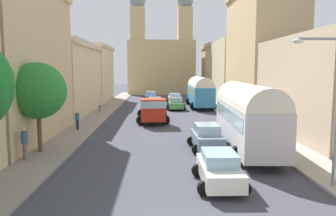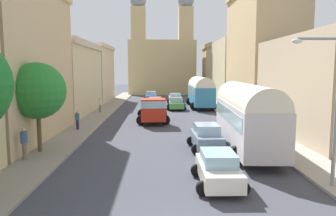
{
  "view_description": "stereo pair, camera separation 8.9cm",
  "coord_description": "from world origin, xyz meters",
  "px_view_note": "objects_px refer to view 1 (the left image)",
  "views": [
    {
      "loc": [
        -0.91,
        -8.44,
        5.0
      ],
      "look_at": [
        0.0,
        18.83,
        1.79
      ],
      "focal_mm": 34.8,
      "sensor_mm": 36.0,
      "label": 1
    },
    {
      "loc": [
        -0.82,
        -8.44,
        5.0
      ],
      "look_at": [
        0.0,
        18.83,
        1.79
      ],
      "focal_mm": 34.8,
      "sensor_mm": 36.0,
      "label": 2
    }
  ],
  "objects_px": {
    "parked_bus_1": "(200,91)",
    "car_3": "(219,169)",
    "car_0": "(153,109)",
    "pedestrian_2": "(77,120)",
    "car_5": "(176,104)",
    "pedestrian_1": "(25,142)",
    "car_2": "(151,96)",
    "car_4": "(207,137)",
    "pedestrian_0": "(100,105)",
    "cargo_truck_0": "(153,110)",
    "car_6": "(175,98)",
    "parked_bus_0": "(247,114)",
    "car_1": "(155,103)",
    "streetlamp_near": "(331,98)"
  },
  "relations": [
    {
      "from": "car_4",
      "to": "streetlamp_near",
      "type": "height_order",
      "value": "streetlamp_near"
    },
    {
      "from": "car_3",
      "to": "parked_bus_1",
      "type": "bearing_deg",
      "value": 84.1
    },
    {
      "from": "car_3",
      "to": "pedestrian_2",
      "type": "xyz_separation_m",
      "value": [
        -9.2,
        12.9,
        0.2
      ]
    },
    {
      "from": "car_4",
      "to": "pedestrian_2",
      "type": "bearing_deg",
      "value": 146.08
    },
    {
      "from": "parked_bus_0",
      "to": "car_6",
      "type": "relative_size",
      "value": 2.47
    },
    {
      "from": "car_1",
      "to": "car_5",
      "type": "height_order",
      "value": "car_5"
    },
    {
      "from": "parked_bus_0",
      "to": "cargo_truck_0",
      "type": "distance_m",
      "value": 12.48
    },
    {
      "from": "parked_bus_0",
      "to": "car_1",
      "type": "xyz_separation_m",
      "value": [
        -5.81,
        22.39,
        -1.56
      ]
    },
    {
      "from": "car_2",
      "to": "car_3",
      "type": "xyz_separation_m",
      "value": [
        3.73,
        -39.12,
        -0.01
      ]
    },
    {
      "from": "parked_bus_1",
      "to": "car_6",
      "type": "xyz_separation_m",
      "value": [
        -3.13,
        4.89,
        -1.44
      ]
    },
    {
      "from": "car_4",
      "to": "car_1",
      "type": "bearing_deg",
      "value": 98.77
    },
    {
      "from": "car_1",
      "to": "car_3",
      "type": "bearing_deg",
      "value": -84.05
    },
    {
      "from": "car_5",
      "to": "pedestrian_1",
      "type": "distance_m",
      "value": 25.05
    },
    {
      "from": "car_2",
      "to": "car_5",
      "type": "distance_m",
      "value": 12.54
    },
    {
      "from": "parked_bus_1",
      "to": "pedestrian_1",
      "type": "xyz_separation_m",
      "value": [
        -12.88,
        -25.6,
        -1.12
      ]
    },
    {
      "from": "car_3",
      "to": "parked_bus_0",
      "type": "bearing_deg",
      "value": 64.89
    },
    {
      "from": "pedestrian_1",
      "to": "pedestrian_0",
      "type": "bearing_deg",
      "value": 88.39
    },
    {
      "from": "car_1",
      "to": "streetlamp_near",
      "type": "bearing_deg",
      "value": -75.68
    },
    {
      "from": "car_0",
      "to": "parked_bus_1",
      "type": "bearing_deg",
      "value": 49.99
    },
    {
      "from": "car_5",
      "to": "pedestrian_0",
      "type": "xyz_separation_m",
      "value": [
        -8.95,
        -3.34,
        0.26
      ]
    },
    {
      "from": "car_4",
      "to": "pedestrian_2",
      "type": "relative_size",
      "value": 2.22
    },
    {
      "from": "car_1",
      "to": "parked_bus_0",
      "type": "bearing_deg",
      "value": -75.44
    },
    {
      "from": "car_6",
      "to": "pedestrian_0",
      "type": "distance_m",
      "value": 14.08
    },
    {
      "from": "cargo_truck_0",
      "to": "car_6",
      "type": "relative_size",
      "value": 1.89
    },
    {
      "from": "cargo_truck_0",
      "to": "car_5",
      "type": "distance_m",
      "value": 10.44
    },
    {
      "from": "car_2",
      "to": "pedestrian_1",
      "type": "distance_m",
      "value": 35.76
    },
    {
      "from": "car_0",
      "to": "pedestrian_0",
      "type": "xyz_separation_m",
      "value": [
        -6.16,
        1.58,
        0.29
      ]
    },
    {
      "from": "car_4",
      "to": "pedestrian_1",
      "type": "distance_m",
      "value": 10.58
    },
    {
      "from": "cargo_truck_0",
      "to": "streetlamp_near",
      "type": "xyz_separation_m",
      "value": [
        7.53,
        -17.55,
        2.59
      ]
    },
    {
      "from": "parked_bus_0",
      "to": "pedestrian_2",
      "type": "distance_m",
      "value": 13.91
    },
    {
      "from": "car_0",
      "to": "pedestrian_1",
      "type": "relative_size",
      "value": 2.21
    },
    {
      "from": "car_0",
      "to": "streetlamp_near",
      "type": "distance_m",
      "value": 24.11
    },
    {
      "from": "car_2",
      "to": "pedestrian_0",
      "type": "height_order",
      "value": "pedestrian_0"
    },
    {
      "from": "car_4",
      "to": "pedestrian_0",
      "type": "height_order",
      "value": "pedestrian_0"
    },
    {
      "from": "parked_bus_1",
      "to": "pedestrian_1",
      "type": "bearing_deg",
      "value": -116.71
    },
    {
      "from": "parked_bus_1",
      "to": "car_6",
      "type": "relative_size",
      "value": 2.47
    },
    {
      "from": "car_0",
      "to": "pedestrian_2",
      "type": "relative_size",
      "value": 2.54
    },
    {
      "from": "car_0",
      "to": "streetlamp_near",
      "type": "bearing_deg",
      "value": -71.58
    },
    {
      "from": "car_6",
      "to": "pedestrian_1",
      "type": "xyz_separation_m",
      "value": [
        -9.76,
        -30.49,
        0.32
      ]
    },
    {
      "from": "parked_bus_0",
      "to": "car_0",
      "type": "distance_m",
      "value": 17.2
    },
    {
      "from": "parked_bus_1",
      "to": "car_0",
      "type": "distance_m",
      "value": 9.71
    },
    {
      "from": "car_3",
      "to": "car_6",
      "type": "relative_size",
      "value": 0.93
    },
    {
      "from": "parked_bus_1",
      "to": "car_5",
      "type": "xyz_separation_m",
      "value": [
        -3.37,
        -2.43,
        -1.45
      ]
    },
    {
      "from": "car_3",
      "to": "pedestrian_2",
      "type": "relative_size",
      "value": 2.25
    },
    {
      "from": "parked_bus_1",
      "to": "car_3",
      "type": "height_order",
      "value": "parked_bus_1"
    },
    {
      "from": "car_6",
      "to": "car_1",
      "type": "bearing_deg",
      "value": -116.02
    },
    {
      "from": "parked_bus_1",
      "to": "car_3",
      "type": "bearing_deg",
      "value": -95.9
    },
    {
      "from": "car_2",
      "to": "pedestrian_2",
      "type": "height_order",
      "value": "pedestrian_2"
    },
    {
      "from": "parked_bus_0",
      "to": "car_6",
      "type": "height_order",
      "value": "parked_bus_0"
    },
    {
      "from": "car_4",
      "to": "pedestrian_2",
      "type": "height_order",
      "value": "pedestrian_2"
    }
  ]
}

